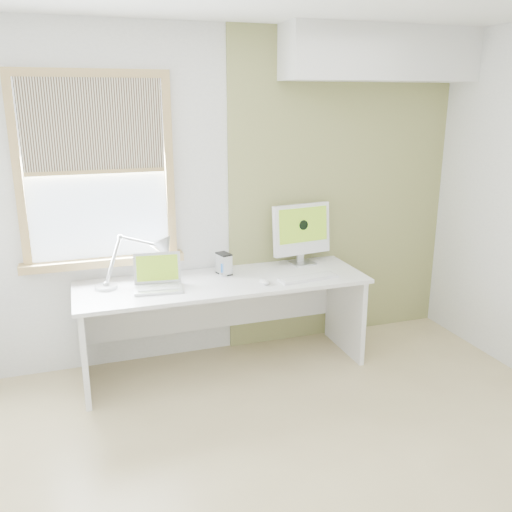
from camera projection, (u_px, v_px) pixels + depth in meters
name	position (u px, v px, depth m)	size (l,w,h in m)	color
room	(322.00, 254.00, 2.77)	(4.04, 3.54, 2.64)	tan
accent_wall	(341.00, 191.00, 4.66)	(2.00, 0.02, 2.60)	#81914F
soffit	(380.00, 53.00, 4.26)	(1.60, 0.40, 0.42)	white
window	(97.00, 172.00, 3.95)	(1.20, 0.14, 1.42)	#A88850
desk	(222.00, 302.00, 4.25)	(2.20, 0.70, 0.73)	white
desk_lamp	(154.00, 254.00, 4.11)	(0.69, 0.36, 0.38)	silver
laptop	(158.00, 280.00, 3.97)	(0.37, 0.31, 0.24)	silver
phone_dock	(223.00, 272.00, 4.23)	(0.07, 0.07, 0.12)	silver
external_drive	(224.00, 264.00, 4.26)	(0.11, 0.15, 0.17)	silver
imac	(302.00, 230.00, 4.49)	(0.52, 0.20, 0.50)	silver
keyboard	(308.00, 278.00, 4.16)	(0.48, 0.18, 0.02)	white
mouse	(265.00, 282.00, 4.05)	(0.07, 0.11, 0.03)	white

